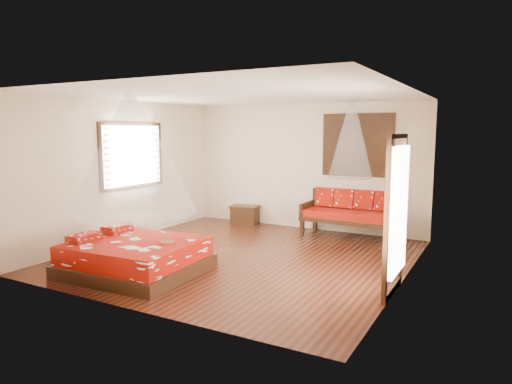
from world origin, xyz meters
TOP-DOWN VIEW (x-y plane):
  - room at (0.00, 0.00)m, footprint 5.54×5.54m
  - bed at (-1.00, -1.60)m, footprint 2.01×1.84m
  - daybed at (1.22, 2.39)m, footprint 1.93×0.86m
  - storage_chest at (-1.37, 2.45)m, footprint 0.70×0.56m
  - shutter_panel at (1.22, 2.72)m, footprint 1.52×0.06m
  - window_left at (-2.71, 0.20)m, footprint 0.10×1.74m
  - glazed_door at (2.72, -0.60)m, footprint 0.08×1.02m
  - wine_tray at (-0.46, -1.46)m, footprint 0.23×0.23m
  - mosquito_net_main at (-0.99, -1.60)m, footprint 1.93×1.93m
  - mosquito_net_daybed at (1.22, 2.25)m, footprint 0.90×0.90m

SIDE VIEW (x-z plane):
  - storage_chest at x=-1.37m, z-range 0.00..0.45m
  - bed at x=-1.00m, z-range -0.06..0.56m
  - daybed at x=1.22m, z-range 0.04..1.01m
  - wine_tray at x=-0.46m, z-range 0.46..0.64m
  - glazed_door at x=2.72m, z-range -0.01..2.15m
  - room at x=0.00m, z-range -0.02..2.82m
  - window_left at x=-2.71m, z-range 1.03..2.37m
  - mosquito_net_main at x=-0.99m, z-range 0.95..2.75m
  - shutter_panel at x=1.22m, z-range 1.24..2.56m
  - mosquito_net_daybed at x=1.22m, z-range 1.25..2.75m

